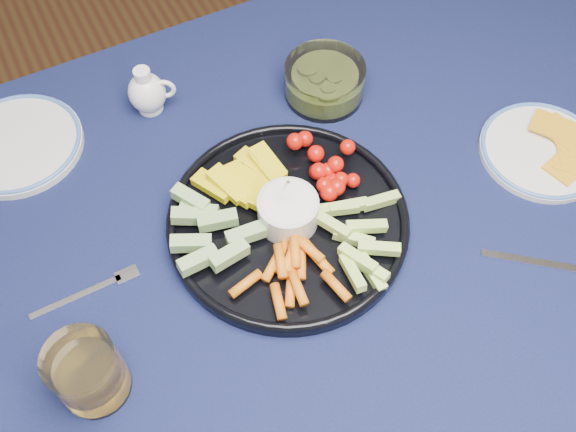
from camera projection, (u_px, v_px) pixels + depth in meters
name	position (u px, v px, depth m)	size (l,w,h in m)	color
dining_table	(244.00, 325.00, 0.92)	(1.67, 1.07, 0.75)	#4F311A
crudite_platter	(286.00, 219.00, 0.89)	(0.34, 0.34, 0.11)	black
creamer_pitcher	(148.00, 92.00, 1.00)	(0.07, 0.06, 0.08)	white
pickle_bowl	(325.00, 82.00, 1.02)	(0.13, 0.13, 0.06)	silver
cheese_plate	(543.00, 149.00, 0.97)	(0.19, 0.19, 0.02)	silver
juice_tumbler	(89.00, 374.00, 0.75)	(0.08, 0.08, 0.10)	silver
fork_left	(94.00, 289.00, 0.85)	(0.15, 0.02, 0.00)	white
fork_right	(560.00, 267.00, 0.87)	(0.15, 0.13, 0.00)	white
side_plate_extra	(17.00, 144.00, 0.98)	(0.20, 0.20, 0.02)	silver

